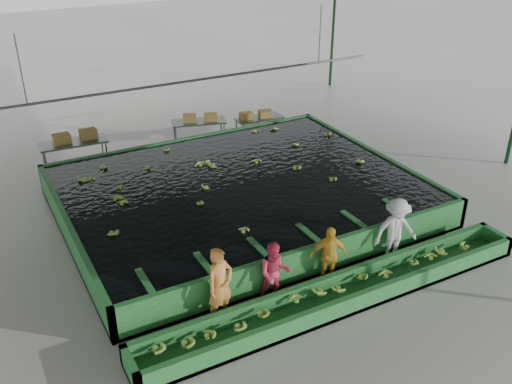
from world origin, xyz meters
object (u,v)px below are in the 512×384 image
packing_table_mid (199,132)px  box_stack_right (256,118)px  worker_a (220,286)px  box_stack_left (76,140)px  flotation_tank (240,195)px  box_stack_mid (200,121)px  worker_d (396,231)px  packing_table_right (259,128)px  worker_c (329,256)px  worker_b (275,273)px  packing_table_left (75,155)px  sorting_trough (342,294)px

packing_table_mid → box_stack_right: size_ratio=1.59×
worker_a → box_stack_left: bearing=79.5°
flotation_tank → box_stack_mid: size_ratio=7.95×
worker_d → box_stack_mid: worker_d is taller
packing_table_right → worker_c: bearing=-108.8°
packing_table_right → box_stack_left: bearing=175.5°
box_stack_mid → packing_table_right: bearing=-12.9°
worker_b → packing_table_left: (-2.32, 9.47, -0.27)m
sorting_trough → worker_a: bearing=163.2°
worker_c → flotation_tank: bearing=114.3°
box_stack_left → box_stack_mid: bearing=-0.2°
sorting_trough → worker_d: (2.17, 0.80, 0.63)m
flotation_tank → box_stack_right: size_ratio=8.01×
worker_b → box_stack_left: worker_b is taller
worker_c → worker_b: bearing=-157.7°
flotation_tank → worker_c: size_ratio=6.49×
worker_b → packing_table_left: bearing=124.9°
sorting_trough → worker_d: size_ratio=5.71×
box_stack_left → packing_table_mid: bearing=0.5°
worker_d → packing_table_right: bearing=98.0°
flotation_tank → worker_b: (-1.31, -4.30, 0.32)m
packing_table_mid → box_stack_left: (-4.50, -0.04, 0.55)m
flotation_tank → worker_a: (-2.66, -4.30, 0.45)m
packing_table_mid → box_stack_left: size_ratio=1.38×
worker_c → packing_table_right: (3.07, 9.00, -0.36)m
sorting_trough → packing_table_right: 10.32m
flotation_tank → worker_c: worker_c is taller
sorting_trough → packing_table_left: 10.90m
worker_a → box_stack_mid: size_ratio=1.43×
packing_table_left → box_stack_left: box_stack_left is taller
packing_table_mid → packing_table_right: 2.33m
packing_table_mid → box_stack_mid: 0.46m
worker_d → box_stack_left: worker_d is taller
sorting_trough → packing_table_mid: packing_table_mid is taller
worker_a → worker_d: (4.83, 0.00, -0.02)m
packing_table_left → packing_table_mid: 4.60m
worker_b → packing_table_left: worker_b is taller
box_stack_mid → box_stack_right: (2.07, -0.50, -0.08)m
worker_c → sorting_trough: bearing=-78.5°
worker_c → packing_table_right: bearing=93.5°
sorting_trough → worker_c: bearing=79.2°
packing_table_right → worker_a: bearing=-123.2°
worker_c → worker_d: (2.02, 0.00, 0.10)m
sorting_trough → flotation_tank: bearing=90.0°
worker_d → box_stack_mid: bearing=111.6°
flotation_tank → box_stack_mid: 5.33m
flotation_tank → packing_table_left: (-3.63, 5.17, 0.05)m
worker_c → box_stack_left: 10.22m
packing_table_right → box_stack_left: 6.80m
flotation_tank → worker_a: size_ratio=5.57×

